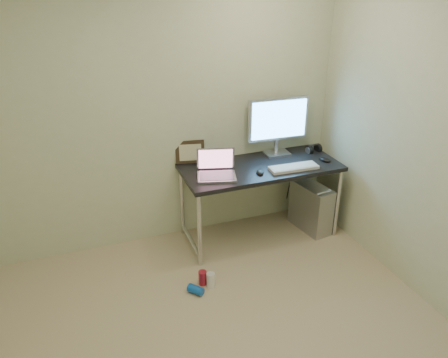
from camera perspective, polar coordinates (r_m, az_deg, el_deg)
The scene contains 16 objects.
wall_back at distance 3.95m, azimuth -9.09°, elevation 8.33°, with size 3.50×0.02×2.50m, color beige.
desk at distance 4.13m, azimuth 4.79°, elevation 0.69°, with size 1.49×0.65×0.75m.
tower_computer at distance 4.50m, azimuth 11.25°, elevation -3.61°, with size 0.27×0.49×0.51m.
cable_a at distance 4.67m, azimuth 8.68°, elevation -0.08°, with size 0.01×0.01×0.70m, color black.
cable_b at distance 4.71m, azimuth 9.75°, elevation -0.23°, with size 0.01×0.01×0.72m, color black.
can_red at distance 3.76m, azimuth -2.81°, elevation -12.76°, with size 0.07×0.07×0.13m, color #A81D31.
can_white at distance 3.74m, azimuth -1.75°, elevation -13.05°, with size 0.07×0.07×0.13m, color white.
can_blue at distance 3.69m, azimuth -3.72°, elevation -14.23°, with size 0.07×0.07×0.13m, color blue.
laptop at distance 3.87m, azimuth -1.02°, elevation 1.23°, with size 0.40×0.36×0.23m.
monitor at distance 4.27m, azimuth 7.09°, elevation 7.44°, with size 0.61×0.19×0.57m.
keyboard at distance 4.06m, azimuth 9.08°, elevation 1.48°, with size 0.46×0.15×0.03m, color silver.
mouse_right at distance 4.30m, azimuth 13.06°, elevation 2.61°, with size 0.08×0.12×0.04m, color black.
mouse_left at distance 3.93m, azimuth 4.71°, elevation 0.97°, with size 0.07×0.11×0.04m, color black.
headphones at distance 4.49m, azimuth 11.64°, elevation 3.83°, with size 0.16×0.09×0.10m.
picture_frame at distance 4.12m, azimuth -4.47°, elevation 3.54°, with size 0.27×0.03×0.22m, color black.
webcam at distance 4.18m, azimuth -1.84°, elevation 3.53°, with size 0.04×0.04×0.11m.
Camera 1 is at (-0.73, -1.96, 2.39)m, focal length 35.00 mm.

